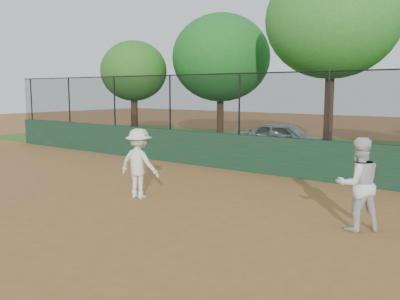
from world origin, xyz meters
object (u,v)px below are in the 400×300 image
Objects in this scene: tree_1 at (221,58)px; tree_2 at (332,20)px; player_second at (358,184)px; tree_0 at (134,71)px; player_main at (139,163)px; parked_car at (285,139)px.

tree_2 is (6.30, -1.46, 1.11)m from tree_1.
tree_0 is at bearing -74.57° from player_second.
tree_2 is at bearing -110.17° from player_second.
player_second is 1.02× the size of player_main.
tree_2 reaches higher than parked_car.
tree_1 is at bearing 29.33° from tree_0.
tree_0 is 4.58m from tree_1.
tree_0 is at bearing 136.27° from player_main.
player_second is 10.81m from tree_2.
player_second is 5.17m from player_main.
parked_car is 2.21× the size of player_second.
player_second is at bearing -65.20° from tree_2.
player_second is at bearing -150.10° from parked_car.
tree_2 reaches higher than tree_0.
player_second is 16.77m from tree_0.
tree_2 reaches higher than player_main.
player_main is 0.34× the size of tree_0.
tree_2 is (-4.13, 8.94, 4.46)m from player_second.
tree_2 is at bearing 84.07° from player_main.
tree_1 is at bearing 166.98° from tree_2.
player_second reaches higher than parked_car.
tree_0 is at bearing -175.73° from tree_2.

